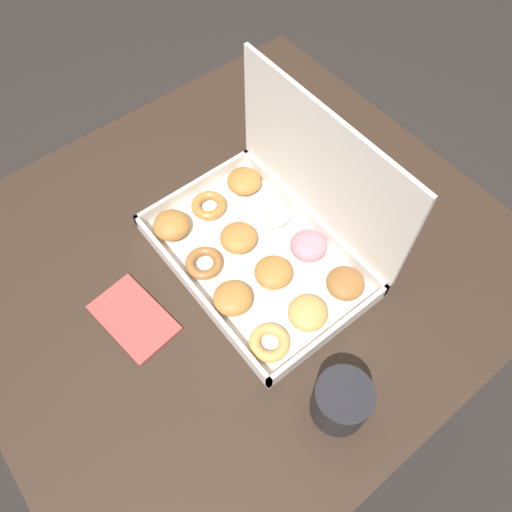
# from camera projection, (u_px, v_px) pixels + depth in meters

# --- Properties ---
(ground_plane) EXTENTS (8.00, 8.00, 0.00)m
(ground_plane) POSITION_uv_depth(u_px,v_px,m) (244.00, 376.00, 1.61)
(ground_plane) COLOR #2D2826
(dining_table) EXTENTS (0.92, 1.01, 0.76)m
(dining_table) POSITION_uv_depth(u_px,v_px,m) (237.00, 282.00, 1.05)
(dining_table) COLOR #38281E
(dining_table) RESTS_ON ground_plane
(donut_box) EXTENTS (0.41, 0.28, 0.29)m
(donut_box) POSITION_uv_depth(u_px,v_px,m) (270.00, 236.00, 0.92)
(donut_box) COLOR silver
(donut_box) RESTS_ON dining_table
(coffee_mug) EXTENTS (0.09, 0.09, 0.09)m
(coffee_mug) POSITION_uv_depth(u_px,v_px,m) (341.00, 401.00, 0.77)
(coffee_mug) COLOR #232328
(coffee_mug) RESTS_ON dining_table
(paper_napkin) EXTENTS (0.17, 0.11, 0.01)m
(paper_napkin) POSITION_uv_depth(u_px,v_px,m) (134.00, 318.00, 0.89)
(paper_napkin) COLOR #CC4C47
(paper_napkin) RESTS_ON dining_table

